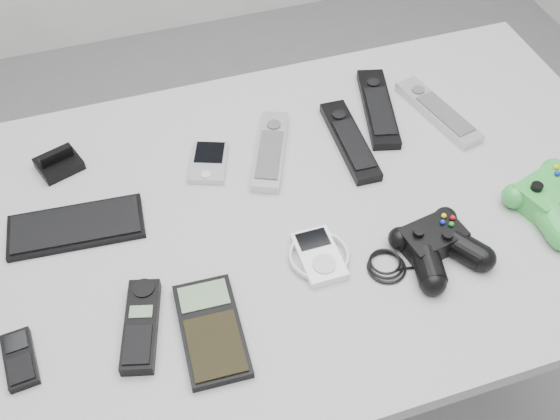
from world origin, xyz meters
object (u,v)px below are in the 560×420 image
object	(u,v)px
remote_black_a	(350,140)
pda	(209,162)
mp3_player	(319,255)
controller_black	(438,244)
desk	(315,230)
calculator	(211,330)
cordless_handset	(141,325)
controller_green	(556,197)
pda_keyboard	(76,226)
remote_silver_a	(271,150)
remote_black_b	(378,107)
mobile_phone	(20,359)
remote_silver_b	(438,111)

from	to	relation	value
remote_black_a	pda	bearing A→B (deg)	176.03
mp3_player	controller_black	distance (m)	0.19
desk	pda	xyz separation A→B (m)	(-0.15, 0.15, 0.08)
pda	calculator	distance (m)	0.35
cordless_handset	controller_green	distance (m)	0.72
cordless_handset	desk	bearing A→B (deg)	39.78
pda	controller_black	distance (m)	0.43
pda	mp3_player	world-z (taller)	mp3_player
remote_black_a	controller_green	xyz separation A→B (m)	(0.27, -0.25, 0.02)
pda_keyboard	calculator	bearing A→B (deg)	-53.07
remote_silver_a	remote_black_b	xyz separation A→B (m)	(0.24, 0.05, -0.00)
cordless_handset	mp3_player	distance (m)	0.30
desk	remote_silver_a	xyz separation A→B (m)	(-0.04, 0.14, 0.08)
remote_silver_a	mp3_player	size ratio (longest dim) A/B	1.89
desk	mobile_phone	bearing A→B (deg)	-163.41
mp3_player	pda_keyboard	bearing A→B (deg)	153.24
desk	controller_green	size ratio (longest dim) A/B	7.26
calculator	mp3_player	bearing A→B (deg)	24.41
mp3_player	remote_silver_a	bearing A→B (deg)	90.42
remote_silver_a	calculator	world-z (taller)	remote_silver_a
remote_black_a	mp3_player	world-z (taller)	remote_black_a
remote_silver_a	pda_keyboard	bearing A→B (deg)	-145.84
remote_black_a	mobile_phone	size ratio (longest dim) A/B	2.29
pda_keyboard	remote_black_b	xyz separation A→B (m)	(0.60, 0.12, 0.00)
pda	remote_black_a	xyz separation A→B (m)	(0.27, -0.03, 0.00)
pda_keyboard	remote_black_a	bearing A→B (deg)	9.95
mobile_phone	cordless_handset	distance (m)	0.17
pda_keyboard	controller_black	distance (m)	0.60
remote_silver_b	calculator	distance (m)	0.64
calculator	pda	bearing A→B (deg)	79.59
mobile_phone	controller_black	distance (m)	0.66
remote_black_b	controller_black	distance (m)	0.35
remote_black_b	controller_green	size ratio (longest dim) A/B	1.34
controller_green	calculator	bearing A→B (deg)	167.23
remote_silver_a	mp3_player	xyz separation A→B (m)	(0.00, -0.25, -0.00)
remote_black_a	remote_silver_b	world-z (taller)	same
cordless_handset	controller_green	xyz separation A→B (m)	(0.72, 0.02, 0.01)
remote_silver_b	mp3_player	size ratio (longest dim) A/B	2.00
pda_keyboard	mobile_phone	size ratio (longest dim) A/B	2.40
mp3_player	pda	bearing A→B (deg)	114.23
desk	mp3_player	distance (m)	0.14
remote_black_b	calculator	xyz separation A→B (m)	(-0.43, -0.38, -0.00)
desk	remote_silver_b	world-z (taller)	remote_silver_b
remote_black_b	controller_green	distance (m)	0.37
remote_silver_a	remote_silver_b	distance (m)	0.34
controller_green	desk	bearing A→B (deg)	142.96
mp3_player	desk	bearing A→B (deg)	72.02
remote_silver_b	calculator	world-z (taller)	remote_silver_b
pda	controller_green	world-z (taller)	controller_green
mp3_player	mobile_phone	bearing A→B (deg)	-175.13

